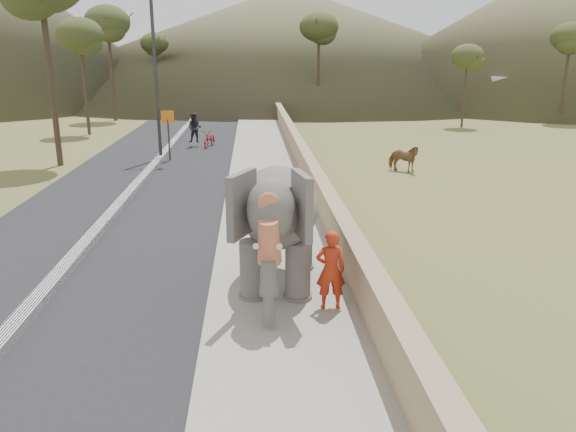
% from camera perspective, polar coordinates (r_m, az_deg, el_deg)
% --- Properties ---
extents(ground, '(160.00, 160.00, 0.00)m').
position_cam_1_polar(ground, '(13.15, -1.11, -6.16)').
color(ground, olive).
rests_on(ground, ground).
extents(road, '(7.00, 120.00, 0.03)m').
position_cam_1_polar(road, '(23.14, -14.79, 3.19)').
color(road, black).
rests_on(road, ground).
extents(median, '(0.35, 120.00, 0.22)m').
position_cam_1_polar(median, '(23.12, -14.80, 3.42)').
color(median, black).
rests_on(median, ground).
extents(walkway, '(3.00, 120.00, 0.15)m').
position_cam_1_polar(walkway, '(22.70, -2.29, 3.63)').
color(walkway, '#9E9687').
rests_on(walkway, ground).
extents(parapet, '(0.30, 120.00, 1.10)m').
position_cam_1_polar(parapet, '(22.70, 1.87, 4.86)').
color(parapet, tan).
rests_on(parapet, ground).
extents(lamppost, '(1.76, 0.36, 8.00)m').
position_cam_1_polar(lamppost, '(27.93, -12.76, 15.53)').
color(lamppost, '#2A292D').
rests_on(lamppost, ground).
extents(signboard, '(0.60, 0.08, 2.40)m').
position_cam_1_polar(signboard, '(27.69, -12.08, 8.86)').
color(signboard, '#2D2D33').
rests_on(signboard, ground).
extents(cow, '(1.54, 1.34, 1.20)m').
position_cam_1_polar(cow, '(25.11, 11.62, 5.75)').
color(cow, brown).
rests_on(cow, ground).
extents(distant_car, '(4.46, 2.42, 1.44)m').
position_cam_1_polar(distant_car, '(51.93, 15.75, 10.85)').
color(distant_car, silver).
rests_on(distant_car, ground).
extents(bus_white, '(11.24, 4.04, 3.10)m').
position_cam_1_polar(bus_white, '(54.65, 25.24, 11.05)').
color(bus_white, silver).
rests_on(bus_white, ground).
extents(hill_right, '(56.00, 56.00, 16.00)m').
position_cam_1_polar(hill_right, '(73.89, 27.14, 16.81)').
color(hill_right, brown).
rests_on(hill_right, ground).
extents(hill_far, '(80.00, 80.00, 14.00)m').
position_cam_1_polar(hill_far, '(82.36, 0.12, 17.55)').
color(hill_far, brown).
rests_on(hill_far, ground).
extents(elephant_and_man, '(2.41, 3.93, 2.70)m').
position_cam_1_polar(elephant_and_man, '(12.01, -0.91, -0.80)').
color(elephant_and_man, slate).
rests_on(elephant_and_man, ground).
extents(motorcyclist, '(1.75, 1.89, 1.87)m').
position_cam_1_polar(motorcyclist, '(31.68, -8.60, 8.23)').
color(motorcyclist, maroon).
rests_on(motorcyclist, ground).
extents(trees, '(47.29, 42.30, 9.58)m').
position_cam_1_polar(trees, '(39.79, -1.67, 14.70)').
color(trees, '#473828').
rests_on(trees, ground).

